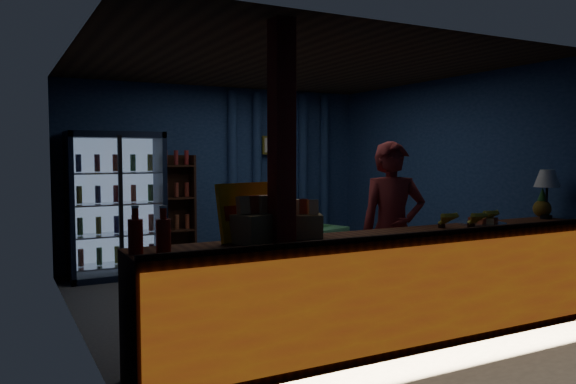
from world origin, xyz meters
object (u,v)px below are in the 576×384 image
Objects in this scene: pastry_tray at (482,222)px; table_lamp at (547,180)px; green_chair at (318,246)px; shopkeeper at (393,231)px.

table_lamp is at bearing 3.75° from pastry_tray.
green_chair is 3.20m from pastry_tray.
green_chair is 3.36m from table_lamp.
shopkeeper is at bearing 56.27° from green_chair.
shopkeeper is 3.97× the size of pastry_tray.
shopkeeper is at bearing 139.81° from pastry_tray.
table_lamp is at bearing 87.78° from green_chair.
shopkeeper is 3.45× the size of table_lamp.
green_chair is (0.72, 2.59, -0.57)m from shopkeeper.
table_lamp reaches higher than pastry_tray.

